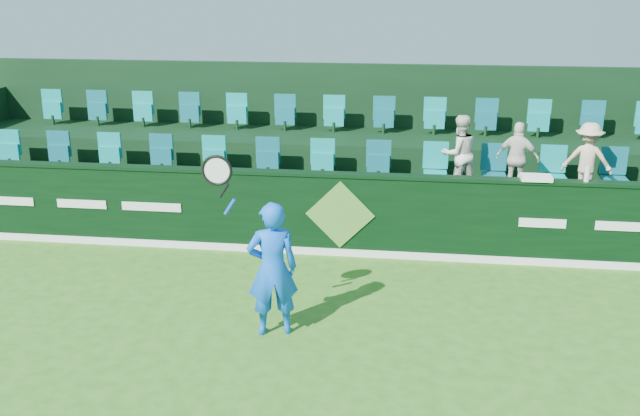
# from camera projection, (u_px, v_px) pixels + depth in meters

# --- Properties ---
(ground) EXTENTS (60.00, 60.00, 0.00)m
(ground) POSITION_uv_depth(u_px,v_px,m) (302.00, 386.00, 7.78)
(ground) COLOR #296919
(ground) RESTS_ON ground
(sponsor_hoarding) EXTENTS (16.00, 0.25, 1.35)m
(sponsor_hoarding) POSITION_uv_depth(u_px,v_px,m) (341.00, 214.00, 11.34)
(sponsor_hoarding) COLOR black
(sponsor_hoarding) RESTS_ON ground
(stand_tier_front) EXTENTS (16.00, 2.00, 0.80)m
(stand_tier_front) POSITION_uv_depth(u_px,v_px,m) (347.00, 209.00, 12.47)
(stand_tier_front) COLOR black
(stand_tier_front) RESTS_ON ground
(stand_tier_back) EXTENTS (16.00, 1.80, 1.30)m
(stand_tier_back) POSITION_uv_depth(u_px,v_px,m) (356.00, 168.00, 14.19)
(stand_tier_back) COLOR black
(stand_tier_back) RESTS_ON ground
(stand_rear) EXTENTS (16.00, 4.10, 2.60)m
(stand_rear) POSITION_uv_depth(u_px,v_px,m) (359.00, 136.00, 14.43)
(stand_rear) COLOR black
(stand_rear) RESTS_ON ground
(seat_row_front) EXTENTS (13.50, 0.50, 0.60)m
(seat_row_front) POSITION_uv_depth(u_px,v_px,m) (350.00, 165.00, 12.63)
(seat_row_front) COLOR #0D8D8B
(seat_row_front) RESTS_ON stand_tier_front
(seat_row_back) EXTENTS (13.50, 0.50, 0.60)m
(seat_row_back) POSITION_uv_depth(u_px,v_px,m) (358.00, 118.00, 14.18)
(seat_row_back) COLOR #0D8D8B
(seat_row_back) RESTS_ON stand_tier_back
(tennis_player) EXTENTS (1.23, 0.57, 2.37)m
(tennis_player) POSITION_uv_depth(u_px,v_px,m) (272.00, 268.00, 8.71)
(tennis_player) COLOR blue
(tennis_player) RESTS_ON ground
(spectator_left) EXTENTS (0.78, 0.71, 1.31)m
(spectator_left) POSITION_uv_depth(u_px,v_px,m) (459.00, 154.00, 11.93)
(spectator_left) COLOR silver
(spectator_left) RESTS_ON stand_tier_front
(spectator_middle) EXTENTS (0.77, 0.53, 1.22)m
(spectator_middle) POSITION_uv_depth(u_px,v_px,m) (518.00, 158.00, 11.82)
(spectator_middle) COLOR silver
(spectator_middle) RESTS_ON stand_tier_front
(spectator_right) EXTENTS (0.89, 0.64, 1.23)m
(spectator_right) POSITION_uv_depth(u_px,v_px,m) (587.00, 160.00, 11.68)
(spectator_right) COLOR #CFB592
(spectator_right) RESTS_ON stand_tier_front
(towel) EXTENTS (0.46, 0.30, 0.07)m
(towel) POSITION_uv_depth(u_px,v_px,m) (536.00, 178.00, 10.76)
(towel) COLOR white
(towel) RESTS_ON sponsor_hoarding
(drinks_bottle) EXTENTS (0.08, 0.08, 0.25)m
(drinks_bottle) POSITION_uv_depth(u_px,v_px,m) (587.00, 173.00, 10.64)
(drinks_bottle) COLOR silver
(drinks_bottle) RESTS_ON sponsor_hoarding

